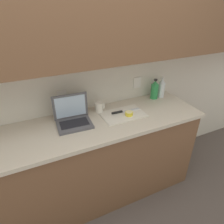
{
  "coord_description": "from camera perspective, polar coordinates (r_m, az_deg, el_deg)",
  "views": [
    {
      "loc": [
        -0.46,
        -1.45,
        1.91
      ],
      "look_at": [
        0.2,
        -0.01,
        1.01
      ],
      "focal_mm": 32.0,
      "sensor_mm": 36.0,
      "label": 1
    }
  ],
  "objects": [
    {
      "name": "lemon_half_cut",
      "position": [
        1.91,
        4.89,
        -0.42
      ],
      "size": [
        0.07,
        0.07,
        0.04
      ],
      "color": "yellow",
      "rests_on": "cutting_board"
    },
    {
      "name": "ground_plane",
      "position": [
        2.44,
        -4.86,
        -22.04
      ],
      "size": [
        12.0,
        12.0,
        0.0
      ],
      "primitive_type": "plane",
      "color": "#564C47",
      "rests_on": "ground"
    },
    {
      "name": "knife",
      "position": [
        1.95,
        2.56,
        0.08
      ],
      "size": [
        0.3,
        0.04,
        0.02
      ],
      "rotation": [
        0.0,
        0.0,
        -0.04
      ],
      "color": "silver",
      "rests_on": "cutting_board"
    },
    {
      "name": "bottle_green_soda",
      "position": [
        2.27,
        12.06,
        6.24
      ],
      "size": [
        0.08,
        0.08,
        0.23
      ],
      "color": "#2D934C",
      "rests_on": "counter_unit"
    },
    {
      "name": "counter_unit",
      "position": [
        2.08,
        -6.03,
        -13.98
      ],
      "size": [
        2.16,
        0.61,
        0.93
      ],
      "color": "brown",
      "rests_on": "ground_plane"
    },
    {
      "name": "measuring_cup",
      "position": [
        1.96,
        -3.72,
        1.39
      ],
      "size": [
        0.1,
        0.08,
        0.1
      ],
      "color": "silver",
      "rests_on": "counter_unit"
    },
    {
      "name": "bottle_oil_tall",
      "position": [
        2.32,
        13.98,
        6.66
      ],
      "size": [
        0.07,
        0.07,
        0.23
      ],
      "color": "silver",
      "rests_on": "counter_unit"
    },
    {
      "name": "cutting_board",
      "position": [
        1.93,
        3.14,
        -0.65
      ],
      "size": [
        0.41,
        0.26,
        0.01
      ],
      "primitive_type": "cube",
      "color": "silver",
      "rests_on": "counter_unit"
    },
    {
      "name": "wall_back",
      "position": [
        1.78,
        -9.89,
        17.91
      ],
      "size": [
        5.2,
        0.38,
        2.6
      ],
      "color": "silver",
      "rests_on": "ground_plane"
    },
    {
      "name": "laptop",
      "position": [
        1.81,
        -11.14,
        -1.37
      ],
      "size": [
        0.32,
        0.26,
        0.25
      ],
      "rotation": [
        0.0,
        0.0,
        -0.06
      ],
      "color": "#515156",
      "rests_on": "counter_unit"
    }
  ]
}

